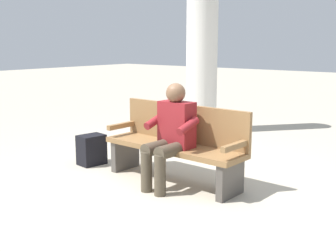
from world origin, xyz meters
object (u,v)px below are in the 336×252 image
support_pillar (202,30)px  bench_near (177,143)px  person_seated (170,133)px  backpack (91,150)px

support_pillar → bench_near: bearing=118.6°
bench_near → person_seated: 0.30m
person_seated → support_pillar: 3.40m
person_seated → backpack: size_ratio=2.92×
backpack → support_pillar: size_ratio=0.11×
backpack → bench_near: bearing=-172.5°
bench_near → backpack: size_ratio=4.50×
person_seated → bench_near: bearing=-66.5°
bench_near → support_pillar: support_pillar is taller
bench_near → backpack: bearing=9.6°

